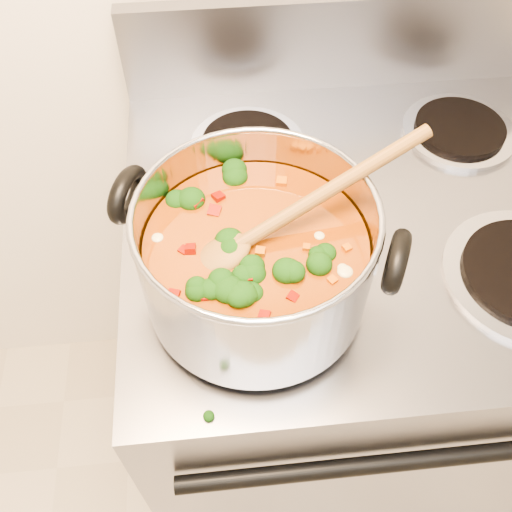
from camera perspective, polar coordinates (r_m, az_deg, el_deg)
The scene contains 4 objects.
electric_range at distance 1.23m, azimuth 8.24°, elevation -9.19°, with size 0.73×0.67×1.08m.
stockpot at distance 0.68m, azimuth -0.02°, elevation -0.14°, with size 0.34×0.28×0.17m.
wooden_spoon at distance 0.64m, azimuth 1.82°, elevation 3.24°, with size 0.30×0.14×0.11m.
cooktop_crumbs at distance 0.72m, azimuth 6.00°, elevation -8.12°, with size 0.37×0.21×0.01m.
Camera 1 is at (-0.27, 0.62, 1.55)m, focal length 40.00 mm.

